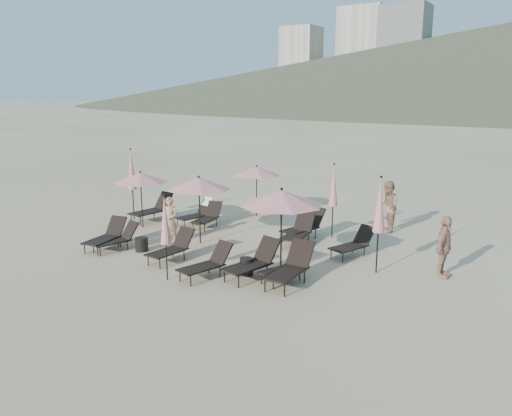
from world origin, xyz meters
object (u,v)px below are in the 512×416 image
Objects in this scene: lounger_1 at (117,238)px; side_table_1 at (246,266)px; umbrella_open_2 at (281,198)px; side_table_0 at (142,244)px; umbrella_closed_1 at (380,206)px; lounger_3 at (207,263)px; umbrella_closed_2 at (132,170)px; lounger_12 at (290,267)px; umbrella_closed_3 at (334,186)px; lounger_7 at (197,212)px; lounger_8 at (208,216)px; lounger_10 at (298,231)px; umbrella_closed_0 at (165,221)px; beachgoer_b at (387,207)px; lounger_2 at (172,247)px; lounger_11 at (354,243)px; lounger_0 at (106,235)px; umbrella_open_3 at (257,171)px; beachgoer_c at (444,247)px; lounger_5 at (288,266)px; umbrella_open_1 at (199,184)px; lounger_6 at (153,208)px; beachgoer_a at (170,220)px; umbrella_open_0 at (140,178)px; lounger_4 at (253,261)px; lounger_9 at (304,225)px.

side_table_1 is at bearing 18.83° from lounger_1.
side_table_0 is at bearing -173.07° from umbrella_open_2.
umbrella_closed_1 is at bearing 35.68° from side_table_1.
lounger_3 is at bearing -142.42° from umbrella_closed_1.
umbrella_closed_1 is at bearing -4.08° from umbrella_closed_2.
lounger_12 is 0.65× the size of umbrella_closed_1.
lounger_12 is (2.13, 0.79, 0.06)m from lounger_3.
umbrella_closed_3 is (-0.37, 4.20, -0.34)m from umbrella_open_2.
umbrella_closed_2 is (-2.60, -0.82, 1.52)m from lounger_7.
lounger_10 is at bearing -12.37° from lounger_8.
lounger_1 is 4.46m from umbrella_closed_2.
lounger_7 is 0.69m from lounger_8.
beachgoer_b is at bearing 66.98° from umbrella_closed_0.
umbrella_open_2 is (-0.59, 0.51, 1.68)m from lounger_12.
umbrella_open_2 reaches higher than lounger_8.
lounger_10 is (2.35, 3.55, 0.03)m from lounger_2.
lounger_11 reaches higher than side_table_0.
lounger_0 is 0.62× the size of umbrella_closed_1.
umbrella_open_3 is 4.83× the size of side_table_0.
umbrella_closed_1 is (3.72, 2.86, 1.49)m from lounger_3.
umbrella_closed_1 is 1.61× the size of beachgoer_c.
umbrella_open_1 reaches higher than lounger_5.
lounger_6 is at bearing -166.69° from umbrella_closed_3.
lounger_3 is at bearing -12.66° from side_table_0.
lounger_3 is 3.31m from side_table_0.
umbrella_open_3 is (3.04, 2.86, 1.37)m from lounger_6.
lounger_8 is at bearing 64.38° from lounger_0.
umbrella_closed_1 is 6.31× the size of side_table_0.
beachgoer_c reaches higher than side_table_1.
umbrella_closed_2 reaches higher than lounger_5.
beachgoer_c is (4.57, 2.74, 0.61)m from side_table_1.
side_table_0 is (-3.23, 0.72, -0.20)m from lounger_3.
lounger_10 is at bearing -111.92° from umbrella_closed_3.
umbrella_closed_0 is 7.49m from beachgoer_c.
umbrella_open_0 is at bearing 137.59° from beachgoer_a.
umbrella_closed_1 is (2.68, 2.18, 1.45)m from lounger_4.
umbrella_closed_0 is 1.52× the size of beachgoer_a.
umbrella_closed_3 is (0.57, 1.42, 1.36)m from lounger_10.
lounger_9 is 0.71× the size of umbrella_closed_3.
lounger_6 is at bearing 175.74° from lounger_10.
side_table_1 is (6.11, -2.11, -1.65)m from umbrella_open_0.
lounger_3 is 0.70× the size of umbrella_closed_0.
umbrella_closed_2 is at bearing -179.11° from lounger_8.
umbrella_open_0 is at bearing 150.77° from lounger_2.
beachgoer_a is (2.22, -0.90, -1.12)m from umbrella_open_0.
lounger_5 is 7.66m from umbrella_open_0.
lounger_11 is 1.05× the size of beachgoer_a.
umbrella_closed_3 is at bearing 117.35° from lounger_5.
lounger_3 is 0.90× the size of lounger_9.
umbrella_closed_0 is at bearing -49.29° from lounger_2.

